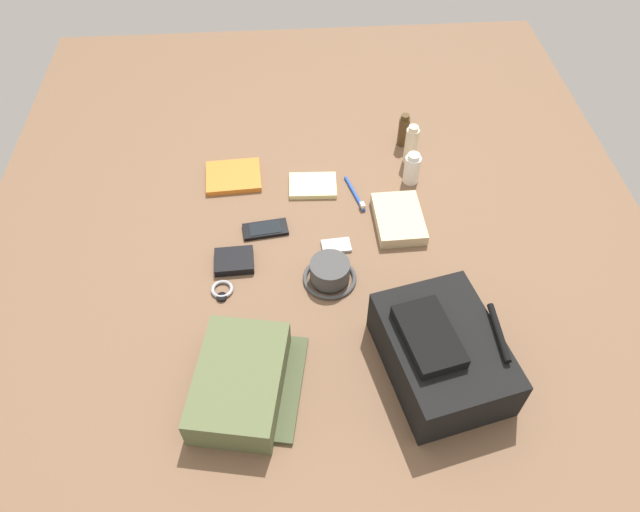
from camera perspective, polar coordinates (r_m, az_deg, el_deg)
The scene contains 15 objects.
ground_plane at distance 1.67m, azimuth 0.00°, elevation -1.15°, with size 2.64×2.02×0.02m, color brown.
backpack at distance 1.44m, azimuth 11.82°, elevation -9.25°, with size 0.39×0.32×0.17m.
toiletry_pouch at distance 1.41m, azimuth -7.67°, elevation -12.15°, with size 0.33×0.29×0.09m.
bucket_hat at distance 1.60m, azimuth 0.96°, elevation -1.66°, with size 0.15×0.15×0.07m.
cologne_bottle at distance 2.03m, azimuth 8.19°, elevation 12.09°, with size 0.04×0.04×0.12m.
lotion_bottle at distance 1.95m, azimuth 8.91°, elevation 10.71°, with size 0.04×0.04×0.14m.
toothpaste_tube at distance 1.89m, azimuth 9.01°, elevation 8.47°, with size 0.05×0.05×0.11m.
paperback_novel at distance 1.92m, azimuth -8.48°, elevation 7.70°, with size 0.16×0.18×0.02m.
cell_phone at distance 1.75m, azimuth -5.38°, elevation 2.63°, with size 0.08×0.14×0.01m.
media_player at distance 1.70m, azimuth 1.59°, elevation 0.99°, with size 0.06×0.09×0.01m.
wristwatch at distance 1.62m, azimuth -9.58°, elevation -3.33°, with size 0.07×0.06×0.01m.
toothbrush at distance 1.85m, azimuth 3.53°, elevation 5.95°, with size 0.16×0.05×0.02m.
wallet at distance 1.67m, azimuth -8.42°, elevation -0.48°, with size 0.09×0.11×0.02m, color black.
notepad at distance 1.87m, azimuth -0.84°, elevation 6.92°, with size 0.11×0.15×0.02m, color beige.
folded_towel at distance 1.77m, azimuth 7.71°, elevation 3.64°, with size 0.20×0.14×0.04m, color #C6B289.
Camera 1 is at (1.05, -0.07, 1.28)m, focal length 32.64 mm.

